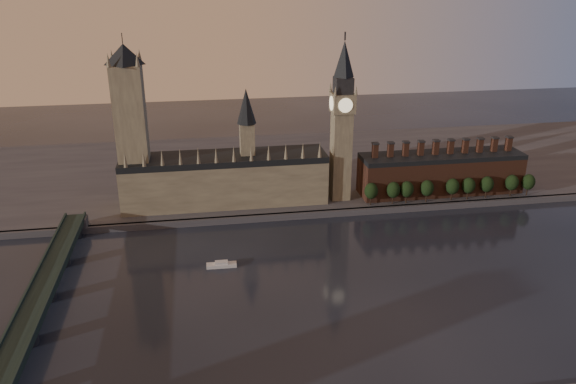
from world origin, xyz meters
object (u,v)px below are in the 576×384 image
victoria_tower (131,123)px  big_ben (342,120)px  river_boat (222,265)px  westminster_bridge (35,309)px

victoria_tower → big_ben: 130.12m
victoria_tower → river_boat: size_ratio=6.82×
westminster_bridge → big_ben: bearing=34.3°
victoria_tower → westminster_bridge: victoria_tower is taller
victoria_tower → big_ben: (130.00, -5.00, -2.26)m
big_ben → westminster_bridge: 205.83m
victoria_tower → river_boat: (47.74, -79.26, -57.88)m
river_boat → westminster_bridge: bearing=-153.6°
big_ben → river_boat: (-82.26, -74.26, -55.62)m
river_boat → big_ben: bearing=43.6°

